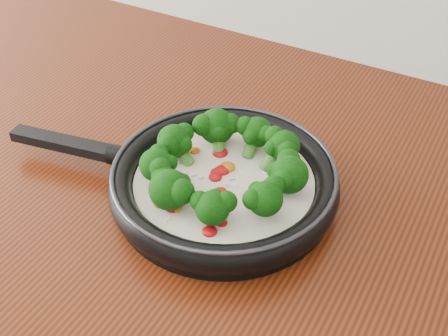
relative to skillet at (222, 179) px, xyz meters
The scene contains 1 object.
skillet is the anchor object (origin of this frame).
Camera 1 is at (0.24, 0.58, 1.41)m, focal length 46.44 mm.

